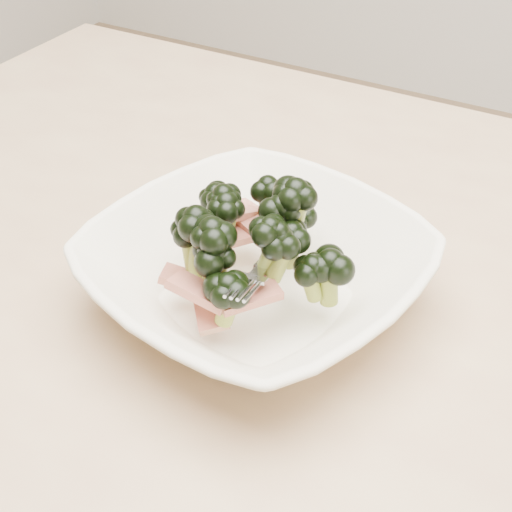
# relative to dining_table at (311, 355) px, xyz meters

# --- Properties ---
(dining_table) EXTENTS (1.20, 0.80, 0.75)m
(dining_table) POSITION_rel_dining_table_xyz_m (0.00, 0.00, 0.00)
(dining_table) COLOR tan
(dining_table) RESTS_ON ground
(broccoli_dish) EXTENTS (0.32, 0.32, 0.12)m
(broccoli_dish) POSITION_rel_dining_table_xyz_m (-0.03, -0.05, 0.14)
(broccoli_dish) COLOR #ECE3C8
(broccoli_dish) RESTS_ON dining_table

